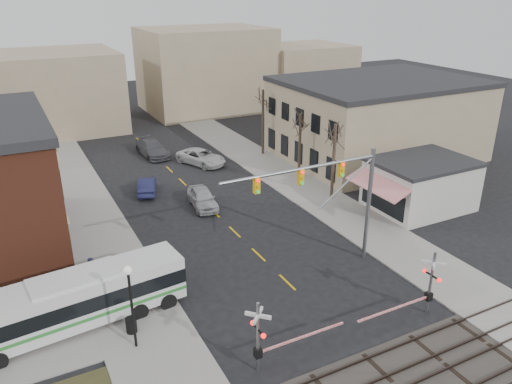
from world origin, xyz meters
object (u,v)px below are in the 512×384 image
trash_bin (131,325)px  car_b (147,186)px  rr_crossing_west (266,336)px  pedestrian_near (152,296)px  transit_bus (78,299)px  traffic_signal_mast (334,188)px  car_c (201,157)px  car_a (203,198)px  rr_crossing_east (425,285)px  street_lamp (130,291)px  car_d (152,148)px  pedestrian_far (93,271)px

trash_bin → car_b: 20.33m
rr_crossing_west → pedestrian_near: bearing=116.6°
car_b → transit_bus: bearing=81.3°
transit_bus → car_b: (8.71, 17.30, -1.02)m
traffic_signal_mast → trash_bin: size_ratio=12.45×
car_c → pedestrian_near: size_ratio=3.29×
car_a → trash_bin: bearing=-117.6°
transit_bus → traffic_signal_mast: size_ratio=1.10×
rr_crossing_east → car_a: (-5.58, 20.09, -1.16)m
street_lamp → car_b: bearing=72.5°
rr_crossing_west → rr_crossing_east: 10.12m
rr_crossing_west → car_a: size_ratio=1.17×
traffic_signal_mast → car_a: bearing=106.2°
street_lamp → traffic_signal_mast: bearing=8.6°
transit_bus → car_a: size_ratio=2.53×
rr_crossing_west → street_lamp: street_lamp is taller
car_a → car_d: (0.20, 15.60, 0.04)m
rr_crossing_west → car_a: 20.35m
street_lamp → car_d: 32.68m
street_lamp → car_a: street_lamp is taller
rr_crossing_west → car_c: (8.52, 30.21, -1.18)m
car_c → car_d: (-3.78, 5.20, 0.07)m
trash_bin → car_b: bearing=71.7°
transit_bus → trash_bin: 3.28m
rr_crossing_east → pedestrian_near: rr_crossing_east is taller
traffic_signal_mast → pedestrian_far: traffic_signal_mast is taller
car_b → pedestrian_far: pedestrian_far is taller
rr_crossing_west → pedestrian_near: 8.13m
car_d → trash_bin: bearing=-112.9°
traffic_signal_mast → rr_crossing_east: size_ratio=1.96×
street_lamp → pedestrian_far: (-0.83, 7.01, -2.44)m
rr_crossing_east → trash_bin: bearing=158.7°
car_b → car_d: 11.00m
car_b → car_d: car_d is taller
transit_bus → street_lamp: bearing=-55.8°
rr_crossing_east → car_d: rr_crossing_east is taller
rr_crossing_west → street_lamp: size_ratio=1.16×
rr_crossing_east → car_d: 36.11m
traffic_signal_mast → car_b: 20.50m
transit_bus → trash_bin: transit_bus is taller
car_d → pedestrian_near: pedestrian_near is taller
rr_crossing_west → car_c: 31.41m
car_a → pedestrian_near: size_ratio=2.76×
rr_crossing_east → car_a: size_ratio=1.17×
trash_bin → rr_crossing_west: bearing=-47.4°
traffic_signal_mast → rr_crossing_west: bearing=-142.2°
transit_bus → pedestrian_far: transit_bus is taller
car_b → pedestrian_near: (-4.75, -17.79, 0.27)m
car_c → pedestrian_far: size_ratio=2.95×
pedestrian_near → rr_crossing_east: bearing=-106.2°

